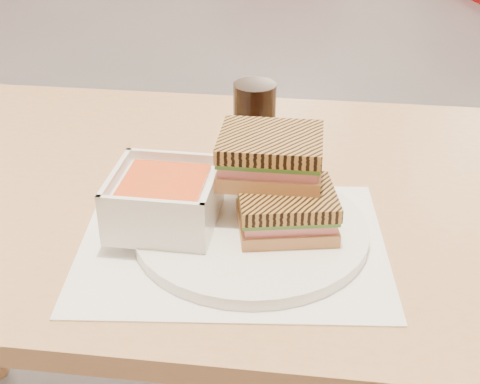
{
  "coord_description": "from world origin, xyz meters",
  "views": [
    {
      "loc": [
        0.02,
        -2.69,
        1.22
      ],
      "look_at": [
        0.01,
        -2.0,
        0.82
      ],
      "focal_mm": 49.49,
      "sensor_mm": 36.0,
      "label": 1
    }
  ],
  "objects_px": {
    "soup_bowl": "(165,201)",
    "cola_glass": "(254,127)",
    "plate": "(251,230)",
    "panini_lower": "(287,210)",
    "main_table": "(175,249)"
  },
  "relations": [
    {
      "from": "plate",
      "to": "cola_glass",
      "type": "relative_size",
      "value": 2.22
    },
    {
      "from": "panini_lower",
      "to": "cola_glass",
      "type": "bearing_deg",
      "value": 101.06
    },
    {
      "from": "plate",
      "to": "cola_glass",
      "type": "height_order",
      "value": "cola_glass"
    },
    {
      "from": "panini_lower",
      "to": "soup_bowl",
      "type": "bearing_deg",
      "value": 174.78
    },
    {
      "from": "plate",
      "to": "cola_glass",
      "type": "xyz_separation_m",
      "value": [
        0.01,
        0.19,
        0.06
      ]
    },
    {
      "from": "soup_bowl",
      "to": "cola_glass",
      "type": "xyz_separation_m",
      "value": [
        0.11,
        0.18,
        0.02
      ]
    },
    {
      "from": "plate",
      "to": "cola_glass",
      "type": "bearing_deg",
      "value": 88.47
    },
    {
      "from": "plate",
      "to": "soup_bowl",
      "type": "xyz_separation_m",
      "value": [
        -0.11,
        0.01,
        0.04
      ]
    },
    {
      "from": "main_table",
      "to": "soup_bowl",
      "type": "xyz_separation_m",
      "value": [
        0.01,
        -0.13,
        0.16
      ]
    },
    {
      "from": "plate",
      "to": "soup_bowl",
      "type": "bearing_deg",
      "value": 175.64
    },
    {
      "from": "plate",
      "to": "panini_lower",
      "type": "height_order",
      "value": "panini_lower"
    },
    {
      "from": "soup_bowl",
      "to": "panini_lower",
      "type": "xyz_separation_m",
      "value": [
        0.15,
        -0.01,
        -0.0
      ]
    },
    {
      "from": "soup_bowl",
      "to": "plate",
      "type": "bearing_deg",
      "value": -4.36
    },
    {
      "from": "main_table",
      "to": "plate",
      "type": "height_order",
      "value": "plate"
    },
    {
      "from": "panini_lower",
      "to": "plate",
      "type": "bearing_deg",
      "value": 172.64
    }
  ]
}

